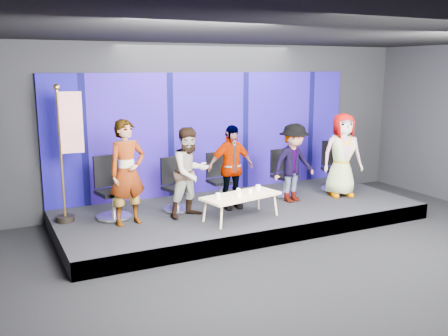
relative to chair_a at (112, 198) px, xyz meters
The scene contains 21 objects.
ground 3.83m from the chair_a, 49.78° to the right, with size 10.00×10.00×0.00m, color black.
room_walls 4.16m from the chair_a, 49.78° to the right, with size 10.02×8.02×3.51m.
riser 2.52m from the chair_a, ahead, with size 7.00×3.00×0.30m, color black.
backdrop 2.82m from the chair_a, 23.74° to the left, with size 7.00×0.08×2.60m, color #0A0861.
chair_a is the anchor object (origin of this frame).
panelist_a 0.75m from the chair_a, 69.33° to the right, with size 0.67×0.44×1.85m, color black.
chair_b 1.23m from the chair_a, ahead, with size 0.70×0.70×1.02m.
panelist_b 1.50m from the chair_a, 21.80° to the right, with size 0.80×0.63×1.66m, color black.
chair_c 2.24m from the chair_a, ahead, with size 0.58×0.58×1.01m.
panelist_c 2.31m from the chair_a, ahead, with size 0.96×0.40×1.63m, color black.
chair_d 3.69m from the chair_a, ahead, with size 0.64×0.64×0.99m.
panelist_d 3.67m from the chair_a, ahead, with size 1.04×0.60×1.60m, color black.
chair_e 4.98m from the chair_a, ahead, with size 0.76×0.76×1.09m.
panelist_e 4.85m from the chair_a, ahead, with size 0.87×0.56×1.77m, color black.
coffee_table 2.35m from the chair_a, 27.13° to the right, with size 1.55×0.90×0.45m.
mug_a 1.97m from the chair_a, 35.87° to the right, with size 0.09×0.09×0.10m, color white.
mug_b 2.32m from the chair_a, 31.31° to the right, with size 0.08×0.08×0.10m, color white.
mug_c 2.31m from the chair_a, 23.97° to the right, with size 0.07×0.07×0.08m, color white.
mug_d 2.53m from the chair_a, 25.01° to the right, with size 0.07×0.07×0.09m, color white.
mug_e 2.70m from the chair_a, 20.33° to the right, with size 0.09×0.09×0.10m, color white.
flag_stand 1.16m from the chair_a, 169.45° to the left, with size 0.56×0.32×2.44m.
Camera 1 is at (-4.47, -5.90, 3.02)m, focal length 40.00 mm.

